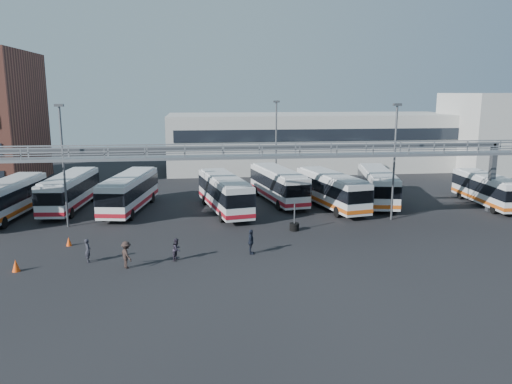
{
  "coord_description": "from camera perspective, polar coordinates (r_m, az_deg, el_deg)",
  "views": [
    {
      "loc": [
        -5.14,
        -34.29,
        11.15
      ],
      "look_at": [
        -0.26,
        6.0,
        3.0
      ],
      "focal_mm": 35.0,
      "sensor_mm": 36.0,
      "label": 1
    }
  ],
  "objects": [
    {
      "name": "gantry",
      "position": [
        40.88,
        0.38,
        3.42
      ],
      "size": [
        51.4,
        5.15,
        7.1
      ],
      "color": "gray",
      "rests_on": "ground"
    },
    {
      "name": "tire_stack",
      "position": [
        41.02,
        4.4,
        -3.9
      ],
      "size": [
        0.78,
        0.78,
        2.24
      ],
      "color": "black",
      "rests_on": "ground"
    },
    {
      "name": "building_right",
      "position": [
        79.29,
        26.23,
        6.11
      ],
      "size": [
        14.0,
        12.0,
        11.0
      ],
      "primitive_type": "cube",
      "color": "#B2B2AD",
      "rests_on": "ground"
    },
    {
      "name": "cone_left",
      "position": [
        35.26,
        -25.76,
        -7.58
      ],
      "size": [
        0.51,
        0.51,
        0.79
      ],
      "primitive_type": "cone",
      "rotation": [
        0.0,
        0.0,
        0.04
      ],
      "color": "#E6450C",
      "rests_on": "ground"
    },
    {
      "name": "ground",
      "position": [
        36.42,
        1.55,
        -6.47
      ],
      "size": [
        140.0,
        140.0,
        0.0
      ],
      "primitive_type": "plane",
      "color": "black",
      "rests_on": "ground"
    },
    {
      "name": "pedestrian_a",
      "position": [
        35.21,
        -18.67,
        -6.35
      ],
      "size": [
        0.55,
        0.68,
        1.6
      ],
      "primitive_type": "imported",
      "rotation": [
        0.0,
        0.0,
        1.89
      ],
      "color": "#22222A",
      "rests_on": "ground"
    },
    {
      "name": "pedestrian_c",
      "position": [
        33.33,
        -14.59,
        -6.95
      ],
      "size": [
        1.16,
        1.32,
        1.77
      ],
      "primitive_type": "imported",
      "rotation": [
        0.0,
        0.0,
        2.12
      ],
      "color": "black",
      "rests_on": "ground"
    },
    {
      "name": "bus_2",
      "position": [
        48.88,
        -14.26,
        0.13
      ],
      "size": [
        4.55,
        11.74,
        3.48
      ],
      "rotation": [
        0.0,
        0.0,
        -0.17
      ],
      "color": "silver",
      "rests_on": "ground"
    },
    {
      "name": "light_pole_left",
      "position": [
        43.99,
        -21.18,
        3.51
      ],
      "size": [
        0.7,
        0.35,
        10.21
      ],
      "color": "#4C4F54",
      "rests_on": "ground"
    },
    {
      "name": "light_pole_mid",
      "position": [
        45.03,
        15.56,
        4.03
      ],
      "size": [
        0.7,
        0.35,
        10.21
      ],
      "color": "#4C4F54",
      "rests_on": "ground"
    },
    {
      "name": "light_pole_back",
      "position": [
        57.28,
        2.32,
        5.92
      ],
      "size": [
        0.7,
        0.35,
        10.21
      ],
      "color": "#4C4F54",
      "rests_on": "ground"
    },
    {
      "name": "bus_6",
      "position": [
        49.01,
        8.6,
        0.33
      ],
      "size": [
        4.79,
        11.5,
        3.41
      ],
      "rotation": [
        0.0,
        0.0,
        0.2
      ],
      "color": "silver",
      "rests_on": "ground"
    },
    {
      "name": "pedestrian_d",
      "position": [
        34.97,
        -0.58,
        -5.72
      ],
      "size": [
        0.56,
        1.08,
        1.76
      ],
      "primitive_type": "imported",
      "rotation": [
        0.0,
        0.0,
        1.44
      ],
      "color": "black",
      "rests_on": "ground"
    },
    {
      "name": "bus_0",
      "position": [
        49.72,
        -26.48,
        -0.58
      ],
      "size": [
        3.77,
        11.46,
        3.42
      ],
      "rotation": [
        0.0,
        0.0,
        -0.11
      ],
      "color": "silver",
      "rests_on": "ground"
    },
    {
      "name": "bus_7",
      "position": [
        52.11,
        13.69,
        0.8
      ],
      "size": [
        4.74,
        11.52,
        3.41
      ],
      "rotation": [
        0.0,
        0.0,
        -0.2
      ],
      "color": "silver",
      "rests_on": "ground"
    },
    {
      "name": "bus_1",
      "position": [
        51.12,
        -20.52,
        0.19
      ],
      "size": [
        3.55,
        11.4,
        3.41
      ],
      "rotation": [
        0.0,
        0.0,
        -0.09
      ],
      "color": "silver",
      "rests_on": "ground"
    },
    {
      "name": "bus_4",
      "position": [
        46.93,
        -3.64,
        -0.02
      ],
      "size": [
        4.71,
        11.65,
        3.45
      ],
      "rotation": [
        0.0,
        0.0,
        0.19
      ],
      "color": "silver",
      "rests_on": "ground"
    },
    {
      "name": "bus_5",
      "position": [
        51.19,
        2.55,
        0.93
      ],
      "size": [
        4.56,
        11.56,
        3.42
      ],
      "rotation": [
        0.0,
        0.0,
        0.18
      ],
      "color": "silver",
      "rests_on": "ground"
    },
    {
      "name": "warehouse",
      "position": [
        74.64,
        6.43,
        5.79
      ],
      "size": [
        42.0,
        14.0,
        8.0
      ],
      "primitive_type": "cube",
      "color": "#9E9E99",
      "rests_on": "ground"
    },
    {
      "name": "pedestrian_b",
      "position": [
        34.17,
        -9.04,
        -6.49
      ],
      "size": [
        0.82,
        0.91,
        1.52
      ],
      "primitive_type": "imported",
      "rotation": [
        0.0,
        0.0,
        1.16
      ],
      "color": "#25212D",
      "rests_on": "ground"
    },
    {
      "name": "cone_right",
      "position": [
        39.46,
        -20.61,
        -5.31
      ],
      "size": [
        0.47,
        0.47,
        0.65
      ],
      "primitive_type": "cone",
      "rotation": [
        0.0,
        0.0,
        -0.15
      ],
      "color": "#E6450C",
      "rests_on": "ground"
    },
    {
      "name": "bus_9",
      "position": [
        54.5,
        24.92,
        0.34
      ],
      "size": [
        2.87,
        10.39,
        3.12
      ],
      "rotation": [
        0.0,
        0.0,
        -0.05
      ],
      "color": "silver",
      "rests_on": "ground"
    }
  ]
}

